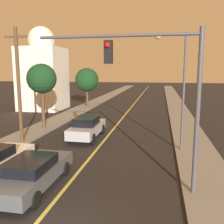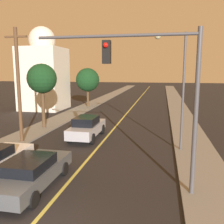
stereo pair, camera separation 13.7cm
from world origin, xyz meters
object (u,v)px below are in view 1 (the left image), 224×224
Objects in this scene: car_near_lane_second at (87,127)px; domed_building_left at (43,73)px; streetlamp_right at (177,76)px; tree_left_far at (42,79)px; car_near_lane_front at (32,172)px; traffic_signal_mast at (158,81)px; tree_left_near at (87,80)px; utility_pole_left at (19,84)px.

domed_building_left is (-9.58, 12.64, 3.78)m from car_near_lane_second.
tree_left_far is at bearing 159.43° from streetlamp_right.
traffic_signal_mast is at bearing 7.42° from car_near_lane_front.
car_near_lane_front is at bearing -65.17° from domed_building_left.
streetlamp_right is 0.68× the size of domed_building_left.
car_near_lane_front is at bearing -78.97° from tree_left_near.
utility_pole_left reaches higher than traffic_signal_mast.
domed_building_left is (-5.47, 14.61, 0.54)m from utility_pole_left.
streetlamp_right is 20.12m from tree_left_near.
traffic_signal_mast reaches higher than car_near_lane_second.
domed_building_left is (-14.70, 20.05, 0.06)m from traffic_signal_mast.
car_near_lane_second is 0.86× the size of tree_left_far.
streetlamp_right reaches higher than tree_left_far.
domed_building_left is (-4.98, 10.30, 0.38)m from tree_left_far.
car_near_lane_front is 23.16m from domed_building_left.
car_near_lane_front is at bearing -66.18° from tree_left_far.
streetlamp_right is at bearing -42.31° from domed_building_left.
traffic_signal_mast is 24.86m from domed_building_left.
domed_building_left is at bearing 110.52° from utility_pole_left.
tree_left_near is at bearing 122.25° from streetlamp_right.
car_near_lane_second is at bearing 164.61° from streetlamp_right.
tree_left_near is 0.95× the size of tree_left_far.
car_near_lane_front is 6.44m from traffic_signal_mast.
car_near_lane_second is at bearing 124.63° from traffic_signal_mast.
tree_left_near is (-4.56, 23.37, 3.00)m from car_near_lane_front.
streetlamp_right is (1.05, 5.71, 0.09)m from traffic_signal_mast.
domed_building_left is (-5.03, -2.66, 0.92)m from tree_left_near.
streetlamp_right is at bearing -57.75° from tree_left_near.
tree_left_far is (-0.04, -12.95, 0.54)m from tree_left_near.
car_near_lane_front is 0.46× the size of domed_building_left.
domed_building_left is at bearing 127.17° from car_near_lane_second.
tree_left_far is (-10.77, 4.04, -0.40)m from streetlamp_right.
tree_left_near is (-0.44, 17.27, -0.38)m from utility_pole_left.
streetlamp_right is at bearing -20.57° from tree_left_far.
car_near_lane_second reaches higher than car_near_lane_front.
domed_building_left reaches higher than car_near_lane_front.
streetlamp_right is 0.92× the size of utility_pole_left.
tree_left_far is (-0.48, 4.32, 0.16)m from utility_pole_left.
tree_left_near is at bearing 27.85° from domed_building_left.
car_near_lane_front is 11.92m from tree_left_far.
utility_pole_left reaches higher than streetlamp_right.
car_near_lane_second is (0.00, 8.07, 0.13)m from car_near_lane_front.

